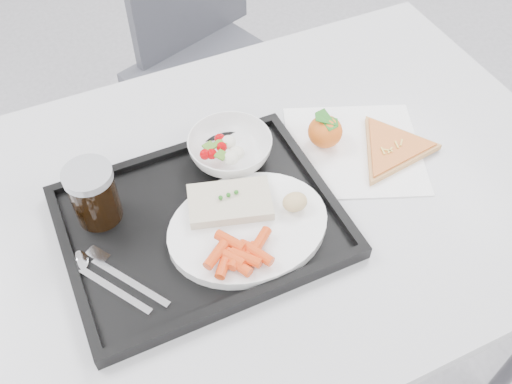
% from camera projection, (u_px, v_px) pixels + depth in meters
% --- Properties ---
extents(table, '(1.20, 0.80, 0.75)m').
position_uv_depth(table, '(256.00, 216.00, 1.06)').
color(table, '#BCBCBE').
rests_on(table, ground).
extents(chair, '(0.54, 0.54, 0.93)m').
position_uv_depth(chair, '(206.00, 40.00, 1.66)').
color(chair, '#3C3D44').
rests_on(chair, ground).
extents(tray, '(0.45, 0.35, 0.03)m').
position_uv_depth(tray, '(201.00, 223.00, 0.96)').
color(tray, black).
rests_on(tray, table).
extents(dinner_plate, '(0.27, 0.27, 0.02)m').
position_uv_depth(dinner_plate, '(248.00, 227.00, 0.94)').
color(dinner_plate, white).
rests_on(dinner_plate, tray).
extents(fish_fillet, '(0.16, 0.12, 0.03)m').
position_uv_depth(fish_fillet, '(230.00, 202.00, 0.95)').
color(fish_fillet, beige).
rests_on(fish_fillet, dinner_plate).
extents(bread_roll, '(0.05, 0.04, 0.03)m').
position_uv_depth(bread_roll, '(295.00, 202.00, 0.94)').
color(bread_roll, '#E8C089').
rests_on(bread_roll, dinner_plate).
extents(salad_bowl, '(0.15, 0.15, 0.05)m').
position_uv_depth(salad_bowl, '(230.00, 149.00, 1.03)').
color(salad_bowl, white).
rests_on(salad_bowl, tray).
extents(cola_glass, '(0.08, 0.08, 0.11)m').
position_uv_depth(cola_glass, '(93.00, 194.00, 0.92)').
color(cola_glass, black).
rests_on(cola_glass, tray).
extents(cutlery, '(0.13, 0.16, 0.01)m').
position_uv_depth(cutlery, '(106.00, 274.00, 0.89)').
color(cutlery, silver).
rests_on(cutlery, tray).
extents(napkin, '(0.32, 0.32, 0.00)m').
position_uv_depth(napkin, '(354.00, 150.00, 1.08)').
color(napkin, white).
rests_on(napkin, table).
extents(tangerine, '(0.08, 0.08, 0.07)m').
position_uv_depth(tangerine, '(325.00, 131.00, 1.06)').
color(tangerine, orange).
rests_on(tangerine, napkin).
extents(pizza_slice, '(0.29, 0.29, 0.02)m').
position_uv_depth(pizza_slice, '(392.00, 148.00, 1.07)').
color(pizza_slice, '#E0B276').
rests_on(pizza_slice, napkin).
extents(carrot_pile, '(0.12, 0.09, 0.03)m').
position_uv_depth(carrot_pile, '(238.00, 254.00, 0.88)').
color(carrot_pile, '#E34214').
rests_on(carrot_pile, dinner_plate).
extents(salad_contents, '(0.08, 0.07, 0.02)m').
position_uv_depth(salad_contents, '(225.00, 150.00, 1.01)').
color(salad_contents, '#AA0106').
rests_on(salad_contents, salad_bowl).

